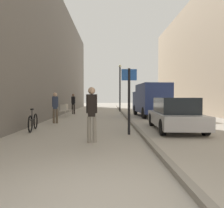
% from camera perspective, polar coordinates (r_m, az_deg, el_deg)
% --- Properties ---
extents(ground_plane, '(80.00, 80.00, 0.00)m').
position_cam_1_polar(ground_plane, '(14.98, -2.04, -3.84)').
color(ground_plane, '#A8A093').
extents(building_facade_left, '(2.83, 40.00, 9.81)m').
position_cam_1_polar(building_facade_left, '(16.19, -20.67, 13.93)').
color(building_facade_left, slate).
rests_on(building_facade_left, ground_plane).
extents(kerb_strip, '(0.16, 40.00, 0.12)m').
position_cam_1_polar(kerb_strip, '(15.03, 4.00, -3.60)').
color(kerb_strip, gray).
rests_on(kerb_strip, ground_plane).
extents(pedestrian_main_foreground, '(0.34, 0.23, 1.73)m').
position_cam_1_polar(pedestrian_main_foreground, '(12.75, -14.48, -0.39)').
color(pedestrian_main_foreground, brown).
rests_on(pedestrian_main_foreground, ground_plane).
extents(pedestrian_mid_block, '(0.36, 0.23, 1.80)m').
position_cam_1_polar(pedestrian_mid_block, '(7.19, -5.28, -1.69)').
color(pedestrian_mid_block, gray).
rests_on(pedestrian_mid_block, ground_plane).
extents(pedestrian_far_crossing, '(0.34, 0.23, 1.75)m').
position_cam_1_polar(pedestrian_far_crossing, '(19.25, -9.99, 0.40)').
color(pedestrian_far_crossing, black).
rests_on(pedestrian_far_crossing, ground_plane).
extents(delivery_van, '(2.17, 5.05, 2.43)m').
position_cam_1_polar(delivery_van, '(16.93, 9.98, 1.19)').
color(delivery_van, navy).
rests_on(delivery_van, ground_plane).
extents(parked_car, '(2.00, 4.28, 1.45)m').
position_cam_1_polar(parked_car, '(10.28, 15.93, -2.53)').
color(parked_car, '#B7B7BC').
rests_on(parked_car, ground_plane).
extents(street_sign_post, '(0.60, 0.10, 2.60)m').
position_cam_1_polar(street_sign_post, '(8.67, 4.44, 2.25)').
color(street_sign_post, black).
rests_on(street_sign_post, ground_plane).
extents(lamp_post, '(0.28, 0.28, 4.76)m').
position_cam_1_polar(lamp_post, '(22.39, 2.07, 5.01)').
color(lamp_post, black).
rests_on(lamp_post, ground_plane).
extents(bicycle_leaning, '(0.27, 1.76, 0.98)m').
position_cam_1_polar(bicycle_leaning, '(10.29, -19.76, -4.41)').
color(bicycle_leaning, black).
rests_on(bicycle_leaning, ground_plane).
extents(cafe_chair_near_window, '(0.44, 0.44, 0.94)m').
position_cam_1_polar(cafe_chair_near_window, '(16.23, -12.54, -1.51)').
color(cafe_chair_near_window, '#B7B2A8').
rests_on(cafe_chair_near_window, ground_plane).
extents(cafe_chair_by_doorway, '(0.58, 0.58, 0.94)m').
position_cam_1_polar(cafe_chair_by_doorway, '(17.39, -11.42, -1.29)').
color(cafe_chair_by_doorway, '#B7B2A8').
rests_on(cafe_chair_by_doorway, ground_plane).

